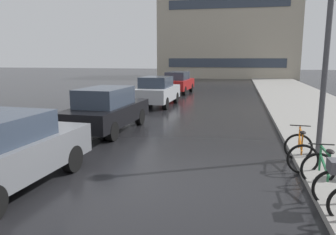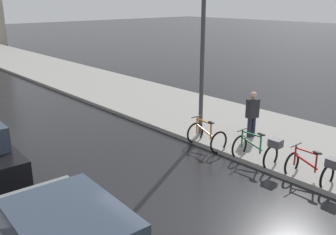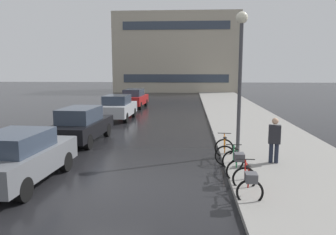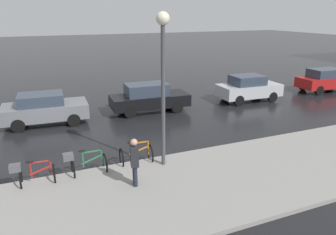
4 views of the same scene
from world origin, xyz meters
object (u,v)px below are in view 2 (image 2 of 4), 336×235
at_px(bicycle_nearest, 315,167).
at_px(streetlamp, 203,27).
at_px(bicycle_second, 259,149).
at_px(pedestrian, 252,114).
at_px(bicycle_third, 206,136).

relative_size(bicycle_nearest, streetlamp, 0.25).
bearing_deg(bicycle_nearest, bicycle_second, 92.47).
xyz_separation_m(bicycle_second, streetlamp, (0.44, 2.73, 3.26)).
bearing_deg(bicycle_second, bicycle_nearest, -87.53).
distance_m(bicycle_nearest, streetlamp, 5.50).
distance_m(bicycle_nearest, pedestrian, 3.34).
xyz_separation_m(pedestrian, streetlamp, (-1.02, 1.39, 2.81)).
relative_size(bicycle_nearest, bicycle_third, 1.12).
height_order(bicycle_third, pedestrian, pedestrian).
xyz_separation_m(bicycle_nearest, pedestrian, (1.39, 3.00, 0.48)).
distance_m(bicycle_third, pedestrian, 1.80).
distance_m(bicycle_second, streetlamp, 4.28).
height_order(bicycle_nearest, bicycle_third, bicycle_third).
xyz_separation_m(bicycle_nearest, streetlamp, (0.37, 4.39, 3.29)).
distance_m(pedestrian, streetlamp, 3.30).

